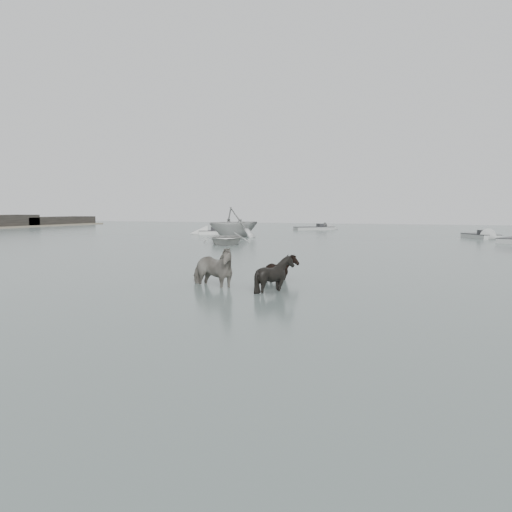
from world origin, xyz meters
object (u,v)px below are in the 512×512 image
(pony_pinto, at_px, (211,260))
(pony_black, at_px, (275,269))
(rowboat_lead, at_px, (226,237))
(pony_dark, at_px, (281,263))

(pony_pinto, xyz_separation_m, pony_black, (2.26, -0.15, -0.17))
(rowboat_lead, bearing_deg, pony_black, -84.84)
(rowboat_lead, bearing_deg, pony_pinto, -90.37)
(pony_dark, relative_size, rowboat_lead, 0.27)
(pony_dark, bearing_deg, rowboat_lead, 26.46)
(pony_dark, height_order, pony_black, pony_black)
(pony_black, bearing_deg, pony_pinto, 67.45)
(pony_dark, distance_m, rowboat_lead, 18.74)
(pony_pinto, relative_size, pony_dark, 1.60)
(pony_pinto, distance_m, pony_dark, 2.70)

